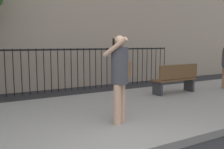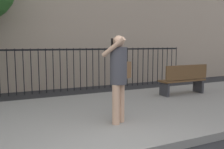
# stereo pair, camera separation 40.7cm
# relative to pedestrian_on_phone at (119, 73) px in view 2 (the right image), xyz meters

# --- Properties ---
(sidewalk) EXTENTS (28.00, 4.40, 0.15)m
(sidewalk) POSITION_rel_pedestrian_on_phone_xyz_m (-0.69, 0.88, -1.11)
(sidewalk) COLOR gray
(sidewalk) RESTS_ON ground
(iron_fence) EXTENTS (12.03, 0.04, 1.60)m
(iron_fence) POSITION_rel_pedestrian_on_phone_xyz_m (-0.69, 4.58, -0.16)
(iron_fence) COLOR black
(iron_fence) RESTS_ON ground
(pedestrian_on_phone) EXTENTS (0.72, 0.63, 1.77)m
(pedestrian_on_phone) POSITION_rel_pedestrian_on_phone_xyz_m (0.00, 0.00, 0.00)
(pedestrian_on_phone) COLOR tan
(pedestrian_on_phone) RESTS_ON sidewalk
(street_bench) EXTENTS (1.60, 0.45, 0.95)m
(street_bench) POSITION_rel_pedestrian_on_phone_xyz_m (3.17, 1.65, -0.53)
(street_bench) COLOR brown
(street_bench) RESTS_ON sidewalk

